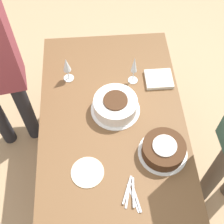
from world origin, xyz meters
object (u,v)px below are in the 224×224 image
object	(u,v)px
cake_front_chocolate	(164,150)
wine_glass_near	(134,66)
cake_center_white	(115,105)
wine_glass_far	(67,66)

from	to	relation	value
cake_front_chocolate	wine_glass_near	xyz separation A→B (m)	(0.56, 0.12, 0.10)
cake_center_white	wine_glass_far	distance (m)	0.42
wine_glass_near	cake_front_chocolate	bearing A→B (deg)	-168.36
cake_front_chocolate	cake_center_white	bearing A→B (deg)	37.87
cake_center_white	cake_front_chocolate	world-z (taller)	cake_center_white
wine_glass_near	wine_glass_far	bearing A→B (deg)	83.36
cake_front_chocolate	wine_glass_far	size ratio (longest dim) A/B	1.51
cake_front_chocolate	wine_glass_near	bearing A→B (deg)	11.64
cake_center_white	wine_glass_near	bearing A→B (deg)	-30.99
cake_center_white	wine_glass_far	size ratio (longest dim) A/B	1.64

